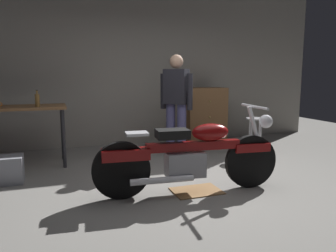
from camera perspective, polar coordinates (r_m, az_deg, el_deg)
name	(u,v)px	position (r m, az deg, el deg)	size (l,w,h in m)	color
ground_plane	(189,187)	(4.07, 3.61, -10.52)	(12.00, 12.00, 0.00)	gray
back_wall	(133,64)	(6.51, -6.08, 10.59)	(8.00, 0.12, 3.10)	gray
workbench	(19,114)	(5.24, -24.37, 1.92)	(1.30, 0.64, 0.90)	brown
motorcycle	(191,155)	(3.77, 3.97, -4.98)	(2.19, 0.60, 1.00)	black
person_standing	(176,101)	(5.37, 1.43, 4.34)	(0.42, 0.44, 1.67)	#4F5081
shop_stool	(256,126)	(5.66, 14.93, -0.08)	(0.32, 0.32, 0.64)	#B2B2B7
wooden_dresser	(204,116)	(6.52, 6.34, 1.78)	(0.80, 0.47, 1.10)	brown
drip_tray	(197,191)	(3.94, 4.98, -11.14)	(0.56, 0.40, 0.01)	olive
storage_bin	(4,170)	(4.63, -26.50, -6.85)	(0.44, 0.32, 0.34)	gray
bottle	(37,100)	(5.03, -21.71, 4.22)	(0.06, 0.06, 0.24)	olive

